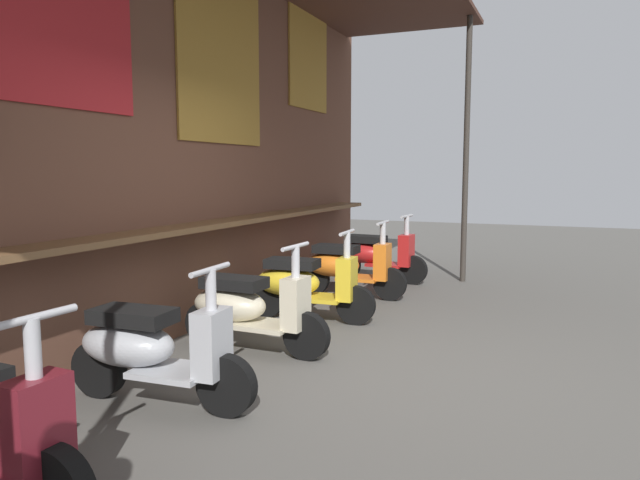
# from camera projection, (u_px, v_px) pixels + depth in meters

# --- Properties ---
(ground_plane) EXTENTS (27.74, 27.74, 0.00)m
(ground_plane) POSITION_uv_depth(u_px,v_px,m) (361.00, 369.00, 4.73)
(ground_plane) COLOR #56544F
(market_stall_facade) EXTENTS (9.91, 2.35, 3.89)m
(market_stall_facade) POSITION_uv_depth(u_px,v_px,m) (160.00, 107.00, 5.21)
(market_stall_facade) COLOR brown
(market_stall_facade) RESTS_ON ground_plane
(scooter_silver) EXTENTS (0.48, 1.40, 0.97)m
(scooter_silver) POSITION_uv_depth(u_px,v_px,m) (149.00, 348.00, 3.97)
(scooter_silver) COLOR #B2B5BA
(scooter_silver) RESTS_ON ground_plane
(scooter_cream) EXTENTS (0.46, 1.40, 0.97)m
(scooter_cream) POSITION_uv_depth(u_px,v_px,m) (246.00, 307.00, 5.16)
(scooter_cream) COLOR beige
(scooter_cream) RESTS_ON ground_plane
(scooter_yellow) EXTENTS (0.49, 1.40, 0.97)m
(scooter_yellow) POSITION_uv_depth(u_px,v_px,m) (303.00, 284.00, 6.25)
(scooter_yellow) COLOR gold
(scooter_yellow) RESTS_ON ground_plane
(scooter_orange) EXTENTS (0.46, 1.40, 0.97)m
(scooter_orange) POSITION_uv_depth(u_px,v_px,m) (345.00, 266.00, 7.41)
(scooter_orange) COLOR orange
(scooter_orange) RESTS_ON ground_plane
(scooter_red) EXTENTS (0.48, 1.40, 0.97)m
(scooter_red) POSITION_uv_depth(u_px,v_px,m) (374.00, 254.00, 8.48)
(scooter_red) COLOR red
(scooter_red) RESTS_ON ground_plane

